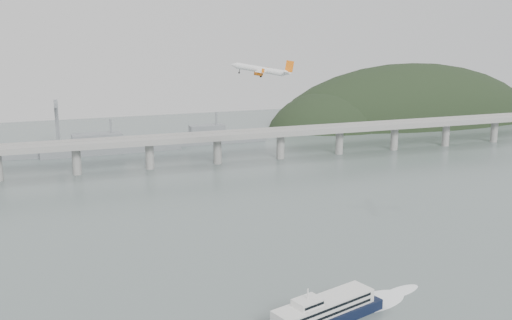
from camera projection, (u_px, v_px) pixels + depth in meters
name	position (u px, v px, depth m)	size (l,w,h in m)	color
ground	(298.00, 271.00, 253.11)	(900.00, 900.00, 0.00)	#576463
bridge	(189.00, 142.00, 432.86)	(800.00, 22.00, 23.90)	gray
headland	(420.00, 136.00, 653.70)	(365.00, 155.00, 156.00)	black
ferry	(324.00, 312.00, 208.61)	(77.03, 31.92, 14.96)	black
airliner	(262.00, 70.00, 333.73)	(33.75, 31.79, 9.77)	silver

